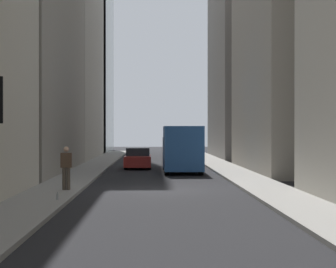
# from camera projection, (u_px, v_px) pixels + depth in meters

# --- Properties ---
(ground_plane) EXTENTS (135.00, 135.00, 0.00)m
(ground_plane) POSITION_uv_depth(u_px,v_px,m) (163.00, 191.00, 24.11)
(ground_plane) COLOR black
(sidewalk_right) EXTENTS (90.00, 2.20, 0.14)m
(sidewalk_right) POSITION_uv_depth(u_px,v_px,m) (57.00, 189.00, 23.97)
(sidewalk_right) COLOR gray
(sidewalk_right) RESTS_ON ground_plane
(sidewalk_left) EXTENTS (90.00, 2.20, 0.14)m
(sidewalk_left) POSITION_uv_depth(u_px,v_px,m) (267.00, 189.00, 24.24)
(sidewalk_left) COLOR gray
(sidewalk_left) RESTS_ON ground_plane
(building_left_far) EXTENTS (14.48, 10.00, 20.84)m
(building_left_far) POSITION_uv_depth(u_px,v_px,m) (267.00, 49.00, 53.70)
(building_left_far) COLOR gray
(building_left_far) RESTS_ON ground_plane
(delivery_truck) EXTENTS (6.46, 2.25, 2.84)m
(delivery_truck) POSITION_uv_depth(u_px,v_px,m) (182.00, 149.00, 34.82)
(delivery_truck) COLOR #285699
(delivery_truck) RESTS_ON ground_plane
(sedan_red) EXTENTS (4.30, 1.78, 1.42)m
(sedan_red) POSITION_uv_depth(u_px,v_px,m) (138.00, 159.00, 38.52)
(sedan_red) COLOR maroon
(sedan_red) RESTS_ON ground_plane
(pedestrian) EXTENTS (0.26, 0.44, 1.78)m
(pedestrian) POSITION_uv_depth(u_px,v_px,m) (66.00, 166.00, 23.06)
(pedestrian) COLOR #473D33
(pedestrian) RESTS_ON sidewalk_right
(discarded_bottle) EXTENTS (0.07, 0.07, 0.27)m
(discarded_bottle) POSITION_uv_depth(u_px,v_px,m) (57.00, 197.00, 19.74)
(discarded_bottle) COLOR #999EA3
(discarded_bottle) RESTS_ON sidewalk_right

